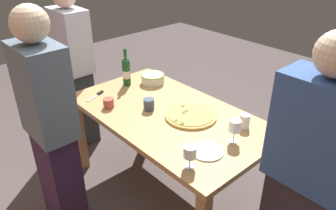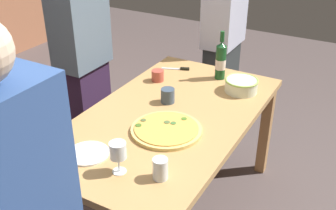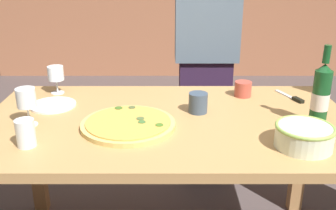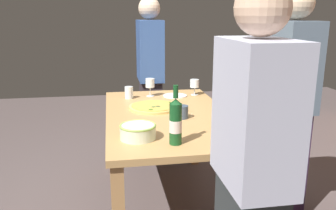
{
  "view_description": "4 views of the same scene",
  "coord_description": "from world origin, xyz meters",
  "px_view_note": "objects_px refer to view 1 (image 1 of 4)",
  "views": [
    {
      "loc": [
        -1.62,
        1.46,
        2.0
      ],
      "look_at": [
        0.0,
        0.0,
        0.81
      ],
      "focal_mm": 35.08,
      "sensor_mm": 36.0,
      "label": 1
    },
    {
      "loc": [
        -1.78,
        -1.0,
        1.93
      ],
      "look_at": [
        0.0,
        0.0,
        0.81
      ],
      "focal_mm": 43.27,
      "sensor_mm": 36.0,
      "label": 2
    },
    {
      "loc": [
        -0.0,
        -1.55,
        1.41
      ],
      "look_at": [
        0.0,
        0.0,
        0.81
      ],
      "focal_mm": 41.68,
      "sensor_mm": 36.0,
      "label": 3
    },
    {
      "loc": [
        2.44,
        -0.41,
        1.46
      ],
      "look_at": [
        0.0,
        0.0,
        0.81
      ],
      "focal_mm": 37.46,
      "sensor_mm": 36.0,
      "label": 4
    }
  ],
  "objects_px": {
    "pizza": "(191,115)",
    "person_guest_right": "(307,177)",
    "wine_glass_near_pizza": "(190,153)",
    "serving_bowl": "(153,78)",
    "person_guest_left": "(51,129)",
    "side_plate": "(207,151)",
    "cup_spare": "(149,104)",
    "pizza_knife": "(97,95)",
    "cup_ceramic": "(245,121)",
    "dining_table": "(168,123)",
    "person_host": "(75,68)",
    "cup_amber": "(109,103)",
    "wine_bottle": "(126,71)",
    "wine_glass_by_bottle": "(235,126)"
  },
  "relations": [
    {
      "from": "pizza",
      "to": "dining_table",
      "type": "bearing_deg",
      "value": 26.69
    },
    {
      "from": "serving_bowl",
      "to": "side_plate",
      "type": "height_order",
      "value": "serving_bowl"
    },
    {
      "from": "dining_table",
      "to": "cup_amber",
      "type": "xyz_separation_m",
      "value": [
        0.37,
        0.29,
        0.13
      ]
    },
    {
      "from": "pizza",
      "to": "serving_bowl",
      "type": "distance_m",
      "value": 0.69
    },
    {
      "from": "dining_table",
      "to": "person_guest_right",
      "type": "height_order",
      "value": "person_guest_right"
    },
    {
      "from": "pizza",
      "to": "wine_bottle",
      "type": "height_order",
      "value": "wine_bottle"
    },
    {
      "from": "person_host",
      "to": "person_guest_left",
      "type": "height_order",
      "value": "person_guest_left"
    },
    {
      "from": "person_guest_right",
      "to": "pizza_knife",
      "type": "bearing_deg",
      "value": 8.23
    },
    {
      "from": "wine_glass_by_bottle",
      "to": "person_guest_right",
      "type": "xyz_separation_m",
      "value": [
        -0.53,
        0.06,
        -0.05
      ]
    },
    {
      "from": "serving_bowl",
      "to": "person_guest_right",
      "type": "distance_m",
      "value": 1.63
    },
    {
      "from": "wine_glass_near_pizza",
      "to": "cup_amber",
      "type": "bearing_deg",
      "value": -2.8
    },
    {
      "from": "wine_bottle",
      "to": "side_plate",
      "type": "bearing_deg",
      "value": 169.49
    },
    {
      "from": "person_host",
      "to": "person_guest_right",
      "type": "relative_size",
      "value": 0.98
    },
    {
      "from": "wine_glass_near_pizza",
      "to": "dining_table",
      "type": "bearing_deg",
      "value": -30.8
    },
    {
      "from": "dining_table",
      "to": "cup_spare",
      "type": "height_order",
      "value": "cup_spare"
    },
    {
      "from": "wine_glass_near_pizza",
      "to": "person_guest_right",
      "type": "bearing_deg",
      "value": -148.05
    },
    {
      "from": "pizza",
      "to": "cup_amber",
      "type": "bearing_deg",
      "value": 34.79
    },
    {
      "from": "wine_bottle",
      "to": "pizza_knife",
      "type": "bearing_deg",
      "value": 91.13
    },
    {
      "from": "wine_bottle",
      "to": "cup_ceramic",
      "type": "distance_m",
      "value": 1.16
    },
    {
      "from": "pizza",
      "to": "cup_spare",
      "type": "relative_size",
      "value": 4.31
    },
    {
      "from": "person_host",
      "to": "person_guest_right",
      "type": "bearing_deg",
      "value": -3.45
    },
    {
      "from": "cup_amber",
      "to": "person_guest_right",
      "type": "bearing_deg",
      "value": -168.78
    },
    {
      "from": "pizza",
      "to": "person_guest_right",
      "type": "relative_size",
      "value": 0.24
    },
    {
      "from": "wine_glass_near_pizza",
      "to": "person_host",
      "type": "xyz_separation_m",
      "value": [
        1.75,
        -0.18,
        -0.05
      ]
    },
    {
      "from": "wine_bottle",
      "to": "pizza_knife",
      "type": "distance_m",
      "value": 0.34
    },
    {
      "from": "wine_glass_by_bottle",
      "to": "pizza_knife",
      "type": "distance_m",
      "value": 1.24
    },
    {
      "from": "wine_glass_by_bottle",
      "to": "person_guest_right",
      "type": "distance_m",
      "value": 0.54
    },
    {
      "from": "person_host",
      "to": "wine_glass_by_bottle",
      "type": "bearing_deg",
      "value": -0.33
    },
    {
      "from": "cup_spare",
      "to": "person_guest_left",
      "type": "relative_size",
      "value": 0.05
    },
    {
      "from": "pizza",
      "to": "side_plate",
      "type": "height_order",
      "value": "pizza"
    },
    {
      "from": "dining_table",
      "to": "wine_bottle",
      "type": "height_order",
      "value": "wine_bottle"
    },
    {
      "from": "person_host",
      "to": "pizza",
      "type": "bearing_deg",
      "value": 2.54
    },
    {
      "from": "wine_glass_by_bottle",
      "to": "person_host",
      "type": "xyz_separation_m",
      "value": [
        1.76,
        0.22,
        -0.06
      ]
    },
    {
      "from": "serving_bowl",
      "to": "cup_amber",
      "type": "relative_size",
      "value": 2.57
    },
    {
      "from": "wine_glass_by_bottle",
      "to": "cup_spare",
      "type": "xyz_separation_m",
      "value": [
        0.71,
        0.14,
        -0.07
      ]
    },
    {
      "from": "serving_bowl",
      "to": "wine_glass_near_pizza",
      "type": "distance_m",
      "value": 1.22
    },
    {
      "from": "pizza_knife",
      "to": "person_host",
      "type": "relative_size",
      "value": 0.12
    },
    {
      "from": "pizza",
      "to": "wine_glass_near_pizza",
      "type": "distance_m",
      "value": 0.59
    },
    {
      "from": "wine_glass_near_pizza",
      "to": "person_guest_right",
      "type": "relative_size",
      "value": 0.09
    },
    {
      "from": "cup_ceramic",
      "to": "cup_amber",
      "type": "bearing_deg",
      "value": 31.33
    },
    {
      "from": "dining_table",
      "to": "cup_ceramic",
      "type": "height_order",
      "value": "cup_ceramic"
    },
    {
      "from": "person_host",
      "to": "person_guest_left",
      "type": "relative_size",
      "value": 0.97
    },
    {
      "from": "cup_amber",
      "to": "person_guest_right",
      "type": "height_order",
      "value": "person_guest_right"
    },
    {
      "from": "person_guest_left",
      "to": "wine_glass_near_pizza",
      "type": "bearing_deg",
      "value": -42.92
    },
    {
      "from": "dining_table",
      "to": "cup_amber",
      "type": "distance_m",
      "value": 0.49
    },
    {
      "from": "pizza",
      "to": "person_guest_left",
      "type": "xyz_separation_m",
      "value": [
        0.4,
        0.9,
        0.07
      ]
    },
    {
      "from": "pizza",
      "to": "cup_amber",
      "type": "xyz_separation_m",
      "value": [
        0.54,
        0.37,
        0.03
      ]
    },
    {
      "from": "cup_amber",
      "to": "person_guest_right",
      "type": "xyz_separation_m",
      "value": [
        -1.48,
        -0.29,
        0.03
      ]
    },
    {
      "from": "cup_amber",
      "to": "cup_spare",
      "type": "relative_size",
      "value": 0.93
    },
    {
      "from": "cup_ceramic",
      "to": "pizza_knife",
      "type": "distance_m",
      "value": 1.24
    }
  ]
}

